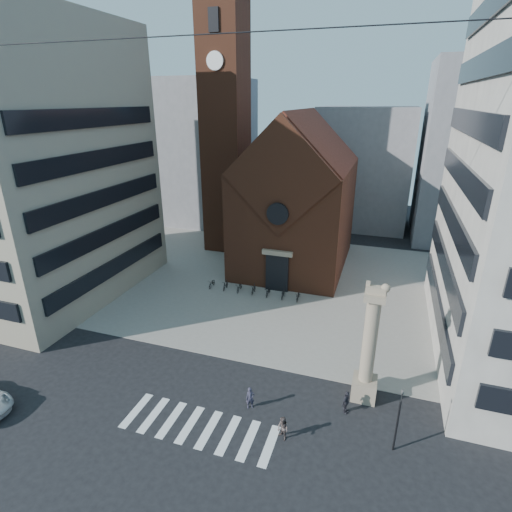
# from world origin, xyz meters

# --- Properties ---
(ground) EXTENTS (120.00, 120.00, 0.00)m
(ground) POSITION_xyz_m (0.00, 0.00, 0.00)
(ground) COLOR black
(ground) RESTS_ON ground
(piazza) EXTENTS (46.00, 30.00, 0.05)m
(piazza) POSITION_xyz_m (0.00, 19.00, 0.03)
(piazza) COLOR gray
(piazza) RESTS_ON ground
(zebra_crossing) EXTENTS (10.20, 3.20, 0.01)m
(zebra_crossing) POSITION_xyz_m (0.55, -3.00, 0.01)
(zebra_crossing) COLOR white
(zebra_crossing) RESTS_ON ground
(church) EXTENTS (12.00, 16.65, 18.00)m
(church) POSITION_xyz_m (0.00, 25.04, 7.98)
(church) COLOR brown
(church) RESTS_ON ground
(campanile) EXTENTS (5.50, 5.50, 31.20)m
(campanile) POSITION_xyz_m (-10.00, 28.00, 15.74)
(campanile) COLOR brown
(campanile) RESTS_ON ground
(building_left) EXTENTS (18.00, 20.00, 26.00)m
(building_left) POSITION_xyz_m (-24.00, 10.00, 13.00)
(building_left) COLOR gray
(building_left) RESTS_ON ground
(bg_block_left) EXTENTS (16.00, 14.00, 22.00)m
(bg_block_left) POSITION_xyz_m (-20.00, 40.00, 11.00)
(bg_block_left) COLOR gray
(bg_block_left) RESTS_ON ground
(bg_block_mid) EXTENTS (14.00, 12.00, 18.00)m
(bg_block_mid) POSITION_xyz_m (6.00, 45.00, 9.00)
(bg_block_mid) COLOR gray
(bg_block_mid) RESTS_ON ground
(bg_block_right) EXTENTS (16.00, 14.00, 24.00)m
(bg_block_right) POSITION_xyz_m (22.00, 42.00, 12.00)
(bg_block_right) COLOR gray
(bg_block_right) RESTS_ON ground
(lion_column) EXTENTS (1.63, 1.60, 8.68)m
(lion_column) POSITION_xyz_m (10.01, 3.00, 3.46)
(lion_column) COLOR tan
(lion_column) RESTS_ON ground
(traffic_light) EXTENTS (0.13, 0.16, 4.30)m
(traffic_light) POSITION_xyz_m (12.00, -1.00, 2.29)
(traffic_light) COLOR black
(traffic_light) RESTS_ON ground
(pedestrian_0) EXTENTS (0.67, 0.59, 1.54)m
(pedestrian_0) POSITION_xyz_m (3.00, -0.38, 0.77)
(pedestrian_0) COLOR #2F2D3E
(pedestrian_0) RESTS_ON ground
(pedestrian_1) EXTENTS (0.95, 0.92, 1.55)m
(pedestrian_1) POSITION_xyz_m (5.70, -2.23, 0.78)
(pedestrian_1) COLOR #554744
(pedestrian_1) RESTS_ON ground
(pedestrian_2) EXTENTS (0.71, 1.03, 1.62)m
(pedestrian_2) POSITION_xyz_m (9.00, 1.17, 0.81)
(pedestrian_2) COLOR #28272F
(pedestrian_2) RESTS_ON ground
(scooter_0) EXTENTS (0.71, 1.72, 0.88)m
(scooter_0) POSITION_xyz_m (-6.85, 15.40, 0.49)
(scooter_0) COLOR black
(scooter_0) RESTS_ON piazza
(scooter_1) EXTENTS (0.58, 1.66, 0.98)m
(scooter_1) POSITION_xyz_m (-5.26, 15.40, 0.54)
(scooter_1) COLOR black
(scooter_1) RESTS_ON piazza
(scooter_2) EXTENTS (0.71, 1.72, 0.88)m
(scooter_2) POSITION_xyz_m (-3.68, 15.40, 0.49)
(scooter_2) COLOR black
(scooter_2) RESTS_ON piazza
(scooter_3) EXTENTS (0.58, 1.66, 0.98)m
(scooter_3) POSITION_xyz_m (-2.10, 15.40, 0.54)
(scooter_3) COLOR black
(scooter_3) RESTS_ON piazza
(scooter_4) EXTENTS (0.71, 1.72, 0.88)m
(scooter_4) POSITION_xyz_m (-0.51, 15.40, 0.49)
(scooter_4) COLOR black
(scooter_4) RESTS_ON piazza
(scooter_5) EXTENTS (0.58, 1.66, 0.98)m
(scooter_5) POSITION_xyz_m (1.07, 15.40, 0.54)
(scooter_5) COLOR black
(scooter_5) RESTS_ON piazza
(scooter_6) EXTENTS (0.71, 1.72, 0.88)m
(scooter_6) POSITION_xyz_m (2.65, 15.40, 0.49)
(scooter_6) COLOR black
(scooter_6) RESTS_ON piazza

